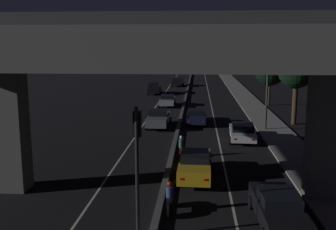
% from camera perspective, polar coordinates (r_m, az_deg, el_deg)
% --- Properties ---
extents(lane_line_left_inner, '(0.12, 126.00, 0.00)m').
position_cam_1_polar(lane_line_left_inner, '(46.37, -1.89, 1.09)').
color(lane_line_left_inner, beige).
rests_on(lane_line_left_inner, ground_plane).
extents(lane_line_right_inner, '(0.12, 126.00, 0.00)m').
position_cam_1_polar(lane_line_right_inner, '(46.13, 6.38, 0.99)').
color(lane_line_right_inner, beige).
rests_on(lane_line_right_inner, ground_plane).
extents(median_divider, '(0.32, 126.00, 0.22)m').
position_cam_1_polar(median_divider, '(46.11, 2.23, 1.18)').
color(median_divider, '#4C4C51').
rests_on(median_divider, ground_plane).
extents(sidewalk_right, '(2.91, 126.00, 0.12)m').
position_cam_1_polar(sidewalk_right, '(39.74, 13.84, -0.65)').
color(sidewalk_right, gray).
rests_on(sidewalk_right, ground_plane).
extents(elevated_overpass, '(21.90, 12.79, 8.85)m').
position_cam_1_polar(elevated_overpass, '(18.64, -0.76, 8.98)').
color(elevated_overpass, '#5B5956').
rests_on(elevated_overpass, ground_plane).
extents(traffic_light_left_of_median, '(0.30, 0.49, 5.11)m').
position_cam_1_polar(traffic_light_left_of_median, '(14.72, -4.49, -5.03)').
color(traffic_light_left_of_median, black).
rests_on(traffic_light_left_of_median, ground_plane).
extents(street_lamp, '(2.30, 0.32, 7.93)m').
position_cam_1_polar(street_lamp, '(34.40, 13.75, 5.50)').
color(street_lamp, '#2D2D30').
rests_on(street_lamp, ground_plane).
extents(car_black_lead, '(1.93, 4.74, 1.45)m').
position_cam_1_polar(car_black_lead, '(17.13, 15.66, -12.86)').
color(car_black_lead, black).
rests_on(car_black_lead, ground_plane).
extents(car_taxi_yellow_second, '(1.95, 4.77, 1.50)m').
position_cam_1_polar(car_taxi_yellow_second, '(22.06, 3.93, -7.17)').
color(car_taxi_yellow_second, gold).
rests_on(car_taxi_yellow_second, ground_plane).
extents(car_white_third, '(2.16, 4.56, 1.34)m').
position_cam_1_polar(car_white_third, '(30.91, 10.73, -2.38)').
color(car_white_third, silver).
rests_on(car_white_third, ground_plane).
extents(car_dark_blue_fourth, '(1.92, 4.81, 1.33)m').
position_cam_1_polar(car_dark_blue_fourth, '(37.07, 4.09, -0.17)').
color(car_dark_blue_fourth, '#141938').
rests_on(car_dark_blue_fourth, ground_plane).
extents(car_grey_lead_oncoming, '(2.09, 4.53, 1.55)m').
position_cam_1_polar(car_grey_lead_oncoming, '(35.29, -1.35, -0.49)').
color(car_grey_lead_oncoming, '#515459').
rests_on(car_grey_lead_oncoming, ground_plane).
extents(car_silver_second_oncoming, '(1.97, 4.25, 1.32)m').
position_cam_1_polar(car_silver_second_oncoming, '(47.39, -0.11, 2.15)').
color(car_silver_second_oncoming, gray).
rests_on(car_silver_second_oncoming, ground_plane).
extents(car_black_third_oncoming, '(1.96, 4.49, 1.86)m').
position_cam_1_polar(car_black_third_oncoming, '(59.08, -1.95, 4.01)').
color(car_black_third_oncoming, black).
rests_on(car_black_third_oncoming, ground_plane).
extents(car_black_fourth_oncoming, '(2.15, 4.03, 1.49)m').
position_cam_1_polar(car_black_fourth_oncoming, '(70.20, 1.40, 4.84)').
color(car_black_fourth_oncoming, black).
rests_on(car_black_fourth_oncoming, ground_plane).
extents(motorcycle_black_filtering_near, '(0.33, 1.82, 1.42)m').
position_cam_1_polar(motorcycle_black_filtering_near, '(17.74, 0.24, -12.10)').
color(motorcycle_black_filtering_near, black).
rests_on(motorcycle_black_filtering_near, ground_plane).
extents(motorcycle_red_filtering_mid, '(0.33, 1.92, 1.48)m').
position_cam_1_polar(motorcycle_red_filtering_mid, '(25.88, 1.93, -4.85)').
color(motorcycle_red_filtering_mid, black).
rests_on(motorcycle_red_filtering_mid, ground_plane).
extents(roadside_tree_kerbside_mid, '(3.44, 3.44, 6.81)m').
position_cam_1_polar(roadside_tree_kerbside_mid, '(37.84, 18.17, 6.19)').
color(roadside_tree_kerbside_mid, '#38281C').
rests_on(roadside_tree_kerbside_mid, ground_plane).
extents(roadside_tree_kerbside_far, '(3.67, 3.67, 6.07)m').
position_cam_1_polar(roadside_tree_kerbside_far, '(49.12, 14.59, 6.23)').
color(roadside_tree_kerbside_far, '#38281C').
rests_on(roadside_tree_kerbside_far, ground_plane).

